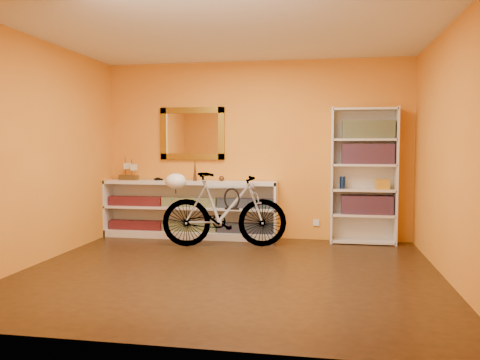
% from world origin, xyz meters
% --- Properties ---
extents(floor, '(4.50, 4.00, 0.01)m').
position_xyz_m(floor, '(0.00, 0.00, -0.01)').
color(floor, black).
rests_on(floor, ground).
extents(ceiling, '(4.50, 4.00, 0.01)m').
position_xyz_m(ceiling, '(0.00, 0.00, 2.60)').
color(ceiling, silver).
rests_on(ceiling, ground).
extents(back_wall, '(4.50, 0.01, 2.60)m').
position_xyz_m(back_wall, '(0.00, 2.00, 1.30)').
color(back_wall, orange).
rests_on(back_wall, ground).
extents(left_wall, '(0.01, 4.00, 2.60)m').
position_xyz_m(left_wall, '(-2.25, 0.00, 1.30)').
color(left_wall, orange).
rests_on(left_wall, ground).
extents(right_wall, '(0.01, 4.00, 2.60)m').
position_xyz_m(right_wall, '(2.25, 0.00, 1.30)').
color(right_wall, orange).
rests_on(right_wall, ground).
extents(gilt_mirror, '(0.98, 0.06, 0.78)m').
position_xyz_m(gilt_mirror, '(-0.95, 1.97, 1.55)').
color(gilt_mirror, olive).
rests_on(gilt_mirror, back_wall).
extents(wall_socket, '(0.09, 0.02, 0.09)m').
position_xyz_m(wall_socket, '(0.90, 1.99, 0.25)').
color(wall_socket, silver).
rests_on(wall_socket, back_wall).
extents(console_unit, '(2.60, 0.35, 0.85)m').
position_xyz_m(console_unit, '(-0.96, 1.81, 0.42)').
color(console_unit, silver).
rests_on(console_unit, floor).
extents(cd_row_lower, '(2.50, 0.13, 0.14)m').
position_xyz_m(cd_row_lower, '(-0.96, 1.79, 0.17)').
color(cd_row_lower, black).
rests_on(cd_row_lower, console_unit).
extents(cd_row_upper, '(2.50, 0.13, 0.14)m').
position_xyz_m(cd_row_upper, '(-0.96, 1.79, 0.54)').
color(cd_row_upper, navy).
rests_on(cd_row_upper, console_unit).
extents(model_ship, '(0.31, 0.16, 0.35)m').
position_xyz_m(model_ship, '(-1.91, 1.81, 1.03)').
color(model_ship, '#452F13').
rests_on(model_ship, console_unit).
extents(toy_car, '(0.00, 0.01, 0.00)m').
position_xyz_m(toy_car, '(-1.43, 1.81, 0.85)').
color(toy_car, black).
rests_on(toy_car, console_unit).
extents(bronze_ornament, '(0.06, 0.06, 0.34)m').
position_xyz_m(bronze_ornament, '(-0.87, 1.81, 1.02)').
color(bronze_ornament, '#4E311B').
rests_on(bronze_ornament, console_unit).
extents(decorative_orb, '(0.08, 0.08, 0.08)m').
position_xyz_m(decorative_orb, '(-0.47, 1.81, 0.89)').
color(decorative_orb, '#4E311B').
rests_on(decorative_orb, console_unit).
extents(bookcase, '(0.90, 0.30, 1.90)m').
position_xyz_m(bookcase, '(1.55, 1.84, 0.95)').
color(bookcase, silver).
rests_on(bookcase, floor).
extents(book_row_a, '(0.70, 0.22, 0.26)m').
position_xyz_m(book_row_a, '(1.60, 1.84, 0.55)').
color(book_row_a, maroon).
rests_on(book_row_a, bookcase).
extents(book_row_b, '(0.70, 0.22, 0.28)m').
position_xyz_m(book_row_b, '(1.60, 1.84, 1.25)').
color(book_row_b, maroon).
rests_on(book_row_b, bookcase).
extents(book_row_c, '(0.70, 0.22, 0.25)m').
position_xyz_m(book_row_c, '(1.60, 1.84, 1.59)').
color(book_row_c, '#1B4D5E').
rests_on(book_row_c, bookcase).
extents(travel_mug, '(0.08, 0.08, 0.17)m').
position_xyz_m(travel_mug, '(1.26, 1.82, 0.85)').
color(travel_mug, navy).
rests_on(travel_mug, bookcase).
extents(red_tin, '(0.15, 0.15, 0.16)m').
position_xyz_m(red_tin, '(1.35, 1.87, 1.54)').
color(red_tin, maroon).
rests_on(red_tin, bookcase).
extents(yellow_bag, '(0.20, 0.15, 0.14)m').
position_xyz_m(yellow_bag, '(1.80, 1.80, 0.84)').
color(yellow_bag, gold).
rests_on(yellow_bag, bookcase).
extents(bicycle, '(0.73, 1.77, 1.01)m').
position_xyz_m(bicycle, '(-0.32, 1.28, 0.50)').
color(bicycle, silver).
rests_on(bicycle, floor).
extents(helmet, '(0.29, 0.27, 0.22)m').
position_xyz_m(helmet, '(-0.96, 1.17, 0.89)').
color(helmet, white).
rests_on(helmet, bicycle).
extents(u_lock, '(0.22, 0.02, 0.22)m').
position_xyz_m(u_lock, '(-0.22, 1.30, 0.66)').
color(u_lock, black).
rests_on(u_lock, bicycle).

